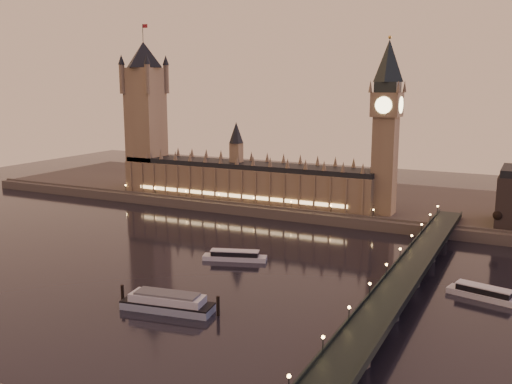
# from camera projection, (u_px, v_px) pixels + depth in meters

# --- Properties ---
(ground) EXTENTS (700.00, 700.00, 0.00)m
(ground) POSITION_uv_depth(u_px,v_px,m) (199.00, 267.00, 261.99)
(ground) COLOR black
(ground) RESTS_ON ground
(far_embankment) EXTENTS (560.00, 130.00, 6.00)m
(far_embankment) POSITION_uv_depth(u_px,v_px,m) (364.00, 201.00, 393.26)
(far_embankment) COLOR #423D35
(far_embankment) RESTS_ON ground
(palace_of_westminster) EXTENTS (180.00, 26.62, 52.00)m
(palace_of_westminster) POSITION_uv_depth(u_px,v_px,m) (244.00, 177.00, 381.85)
(palace_of_westminster) COLOR brown
(palace_of_westminster) RESTS_ON ground
(victoria_tower) EXTENTS (31.68, 31.68, 118.00)m
(victoria_tower) POSITION_uv_depth(u_px,v_px,m) (145.00, 108.00, 408.63)
(victoria_tower) COLOR brown
(victoria_tower) RESTS_ON ground
(big_ben) EXTENTS (17.68, 17.68, 104.00)m
(big_ben) POSITION_uv_depth(u_px,v_px,m) (386.00, 117.00, 332.61)
(big_ben) COLOR brown
(big_ben) RESTS_ON ground
(westminster_bridge) EXTENTS (13.20, 260.00, 15.30)m
(westminster_bridge) POSITION_uv_depth(u_px,v_px,m) (400.00, 287.00, 220.76)
(westminster_bridge) COLOR black
(westminster_bridge) RESTS_ON ground
(bare_tree_0) EXTENTS (5.32, 5.32, 10.82)m
(bare_tree_0) POSITION_uv_depth(u_px,v_px,m) (500.00, 216.00, 302.53)
(bare_tree_0) COLOR black
(bare_tree_0) RESTS_ON ground
(cruise_boat_a) EXTENTS (30.97, 16.04, 4.87)m
(cruise_boat_a) POSITION_uv_depth(u_px,v_px,m) (235.00, 256.00, 272.16)
(cruise_boat_a) COLOR silver
(cruise_boat_a) RESTS_ON ground
(cruise_boat_b) EXTENTS (28.42, 12.91, 5.09)m
(cruise_boat_b) POSITION_uv_depth(u_px,v_px,m) (484.00, 293.00, 223.55)
(cruise_boat_b) COLOR silver
(cruise_boat_b) RESTS_ON ground
(moored_barge) EXTENTS (39.91, 15.21, 7.41)m
(moored_barge) POSITION_uv_depth(u_px,v_px,m) (167.00, 302.00, 211.66)
(moored_barge) COLOR #8A9CB0
(moored_barge) RESTS_ON ground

